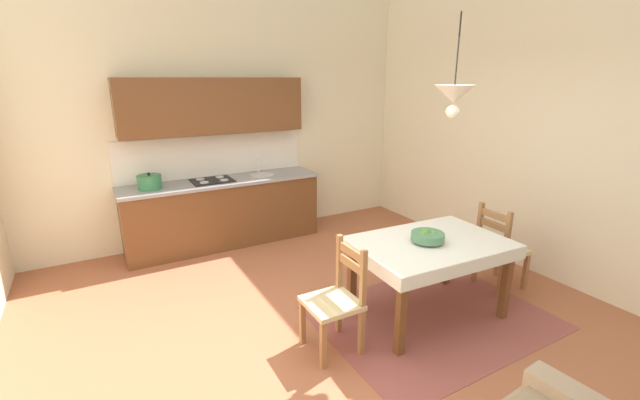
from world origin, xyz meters
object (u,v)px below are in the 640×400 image
kitchen_cabinetry (221,182)px  fruit_bowl (427,236)px  dining_table (430,254)px  dining_chair_tv_side (336,301)px  dining_chair_window_side (500,249)px  pendant_lamp (454,95)px

kitchen_cabinetry → fruit_bowl: 2.95m
dining_table → dining_chair_tv_side: bearing=-179.1°
fruit_bowl → dining_chair_tv_side: bearing=-179.3°
dining_table → dining_chair_window_side: (1.05, 0.02, -0.19)m
dining_table → pendant_lamp: size_ratio=1.80×
kitchen_cabinetry → dining_chair_window_side: kitchen_cabinetry is taller
dining_chair_window_side → fruit_bowl: 1.16m
dining_table → fruit_bowl: 0.19m
dining_chair_window_side → pendant_lamp: 1.95m
dining_chair_tv_side → pendant_lamp: (1.01, -0.12, 1.62)m
dining_chair_window_side → pendant_lamp: pendant_lamp is taller
dining_chair_window_side → dining_table: bearing=-178.6°
dining_chair_window_side → fruit_bowl: bearing=-178.4°
dining_chair_window_side → kitchen_cabinetry: bearing=129.2°
dining_chair_tv_side → kitchen_cabinetry: bearing=92.6°
kitchen_cabinetry → pendant_lamp: size_ratio=3.21×
dining_chair_tv_side → dining_table: bearing=0.9°
kitchen_cabinetry → dining_chair_window_side: size_ratio=2.78×
dining_table → dining_chair_tv_side: dining_chair_tv_side is taller
dining_chair_tv_side → pendant_lamp: bearing=-6.9°
dining_chair_tv_side → fruit_bowl: dining_chair_tv_side is taller
dining_table → fruit_bowl: bearing=-174.8°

